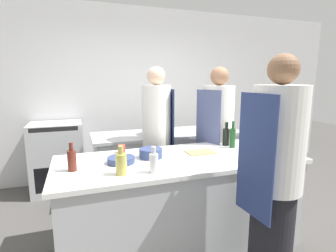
{
  "coord_description": "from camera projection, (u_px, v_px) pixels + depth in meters",
  "views": [
    {
      "loc": [
        -0.91,
        -2.26,
        1.64
      ],
      "look_at": [
        0.0,
        0.35,
        1.14
      ],
      "focal_mm": 28.0,
      "sensor_mm": 36.0,
      "label": 1
    }
  ],
  "objects": [
    {
      "name": "cup",
      "position": [
        122.0,
        149.0,
        2.7
      ],
      "size": [
        0.08,
        0.08,
        0.08
      ],
      "color": "#B2382D",
      "rests_on": "prep_counter"
    },
    {
      "name": "chef_at_stove",
      "position": [
        157.0,
        139.0,
        3.28
      ],
      "size": [
        0.4,
        0.38,
        1.79
      ],
      "rotation": [
        0.0,
        0.0,
        -1.74
      ],
      "color": "black",
      "rests_on": "ground_plane"
    },
    {
      "name": "bottle_cooking_oil",
      "position": [
        72.0,
        160.0,
        2.15
      ],
      "size": [
        0.07,
        0.07,
        0.24
      ],
      "color": "#5B2319",
      "rests_on": "prep_counter"
    },
    {
      "name": "bottle_vinegar",
      "position": [
        226.0,
        136.0,
        2.98
      ],
      "size": [
        0.08,
        0.08,
        0.27
      ],
      "color": "black",
      "rests_on": "prep_counter"
    },
    {
      "name": "bottle_wine",
      "position": [
        121.0,
        163.0,
        2.06
      ],
      "size": [
        0.09,
        0.09,
        0.23
      ],
      "color": "#B2A84C",
      "rests_on": "prep_counter"
    },
    {
      "name": "bottle_olive_oil",
      "position": [
        154.0,
        162.0,
        2.11
      ],
      "size": [
        0.07,
        0.07,
        0.22
      ],
      "color": "silver",
      "rests_on": "prep_counter"
    },
    {
      "name": "bowl_prep_small",
      "position": [
        121.0,
        160.0,
        2.36
      ],
      "size": [
        0.24,
        0.24,
        0.06
      ],
      "color": "navy",
      "rests_on": "prep_counter"
    },
    {
      "name": "cutting_board",
      "position": [
        200.0,
        152.0,
        2.69
      ],
      "size": [
        0.29,
        0.2,
        0.01
      ],
      "color": "tan",
      "rests_on": "prep_counter"
    },
    {
      "name": "stockpot",
      "position": [
        156.0,
        127.0,
        3.57
      ],
      "size": [
        0.31,
        0.31,
        0.21
      ],
      "color": "#B7BABC",
      "rests_on": "pass_counter"
    },
    {
      "name": "pass_counter",
      "position": [
        168.0,
        162.0,
        3.81
      ],
      "size": [
        2.12,
        0.72,
        0.89
      ],
      "color": "#B7BABC",
      "rests_on": "ground_plane"
    },
    {
      "name": "oven_range",
      "position": [
        58.0,
        157.0,
        3.85
      ],
      "size": [
        0.72,
        0.6,
        1.02
      ],
      "color": "#B7BABC",
      "rests_on": "ground_plane"
    },
    {
      "name": "chef_at_prep_near",
      "position": [
        275.0,
        180.0,
        1.93
      ],
      "size": [
        0.4,
        0.38,
        1.81
      ],
      "rotation": [
        0.0,
        0.0,
        1.62
      ],
      "color": "black",
      "rests_on": "ground_plane"
    },
    {
      "name": "bottle_sauce",
      "position": [
        233.0,
        137.0,
        2.88
      ],
      "size": [
        0.06,
        0.06,
        0.29
      ],
      "color": "#19471E",
      "rests_on": "prep_counter"
    },
    {
      "name": "bowl_mixing_large",
      "position": [
        151.0,
        153.0,
        2.52
      ],
      "size": [
        0.22,
        0.22,
        0.09
      ],
      "color": "navy",
      "rests_on": "prep_counter"
    },
    {
      "name": "wall_back",
      "position": [
        133.0,
        94.0,
        4.42
      ],
      "size": [
        8.0,
        0.06,
        2.8
      ],
      "color": "silver",
      "rests_on": "ground_plane"
    },
    {
      "name": "chef_at_pass_far",
      "position": [
        217.0,
        140.0,
        3.26
      ],
      "size": [
        0.44,
        0.43,
        1.79
      ],
      "rotation": [
        0.0,
        0.0,
        1.96
      ],
      "color": "black",
      "rests_on": "ground_plane"
    },
    {
      "name": "ground_plane",
      "position": [
        179.0,
        241.0,
        2.69
      ],
      "size": [
        16.0,
        16.0,
        0.0
      ],
      "primitive_type": "plane",
      "color": "#4C4947"
    },
    {
      "name": "prep_counter",
      "position": [
        180.0,
        200.0,
        2.61
      ],
      "size": [
        2.33,
        0.94,
        0.89
      ],
      "color": "#B7BABC",
      "rests_on": "ground_plane"
    }
  ]
}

